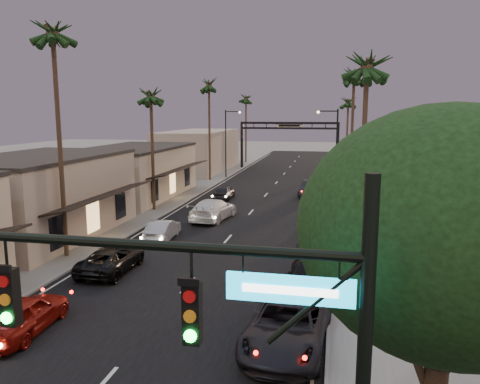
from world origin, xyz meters
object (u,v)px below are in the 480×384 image
at_px(traffic_signal, 236,345).
at_px(oncoming_pickup, 112,259).
at_px(palm_far, 246,96).
at_px(oncoming_silver, 163,230).
at_px(curbside_near, 288,324).
at_px(palm_ra, 367,59).
at_px(palm_rb, 354,72).
at_px(palm_ld, 209,82).
at_px(streetlight_right, 334,146).
at_px(corner_tree, 451,242).
at_px(palm_lc, 151,91).
at_px(oncoming_red, 24,315).
at_px(palm_lb, 52,26).
at_px(streetlight_left, 228,138).
at_px(curbside_black, 312,276).
at_px(arch, 289,133).
at_px(palm_rc, 348,99).

height_order(traffic_signal, oncoming_pickup, traffic_signal).
xyz_separation_m(palm_far, oncoming_silver, (3.94, -51.02, -10.75)).
bearing_deg(curbside_near, palm_ra, 77.16).
bearing_deg(palm_rb, palm_ld, 147.40).
bearing_deg(streetlight_right, corner_tree, -86.11).
height_order(palm_lc, palm_ld, palm_ld).
distance_m(traffic_signal, oncoming_silver, 25.46).
distance_m(palm_ld, oncoming_red, 43.98).
distance_m(streetlight_right, palm_rb, 7.35).
bearing_deg(curbside_near, palm_lb, 153.87).
xyz_separation_m(oncoming_silver, curbside_near, (9.93, -13.13, 0.16)).
distance_m(streetlight_left, curbside_black, 41.06).
bearing_deg(streetlight_right, palm_rb, -30.76).
distance_m(corner_tree, palm_lb, 24.36).
bearing_deg(curbside_near, palm_far, 105.97).
bearing_deg(oncoming_silver, streetlight_left, -89.04).
relative_size(palm_rb, oncoming_red, 3.17).
xyz_separation_m(traffic_signal, palm_rb, (2.91, 40.00, 7.33)).
bearing_deg(streetlight_right, oncoming_silver, -122.05).
bearing_deg(oncoming_silver, palm_far, -89.34).
relative_size(streetlight_right, streetlight_left, 1.00).
xyz_separation_m(arch, palm_ld, (-8.60, -15.00, 6.88)).
relative_size(palm_rc, palm_far, 0.92).
bearing_deg(palm_rb, oncoming_pickup, -119.24).
distance_m(oncoming_red, oncoming_pickup, 7.42).
relative_size(palm_far, oncoming_red, 2.94).
bearing_deg(oncoming_red, streetlight_left, -90.49).
distance_m(palm_rc, curbside_black, 45.74).
xyz_separation_m(palm_rb, oncoming_pickup, (-13.34, -23.82, -11.73)).
relative_size(streetlight_right, oncoming_silver, 2.12).
xyz_separation_m(palm_lc, oncoming_silver, (4.24, -9.02, -9.77)).
bearing_deg(palm_rc, palm_ld, -152.38).
distance_m(arch, palm_far, 12.96).
relative_size(corner_tree, palm_ld, 0.62).
bearing_deg(palm_lc, streetlight_left, 85.63).
xyz_separation_m(palm_rc, oncoming_silver, (-12.96, -37.02, -9.77)).
distance_m(palm_far, oncoming_silver, 52.29).
bearing_deg(oncoming_pickup, arch, -95.91).
distance_m(arch, palm_lb, 49.39).
distance_m(streetlight_left, palm_lc, 22.65).
distance_m(streetlight_left, palm_rb, 22.07).
distance_m(palm_lb, oncoming_red, 16.11).
xyz_separation_m(palm_lb, palm_rb, (17.20, 22.00, -0.97)).
height_order(streetlight_left, curbside_near, streetlight_left).
distance_m(traffic_signal, arch, 66.24).
xyz_separation_m(streetlight_left, palm_rc, (15.52, 6.00, 5.14)).
bearing_deg(traffic_signal, palm_rb, 85.84).
relative_size(palm_rc, curbside_black, 2.16).
relative_size(arch, curbside_near, 2.47).
relative_size(palm_lc, curbside_black, 2.16).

